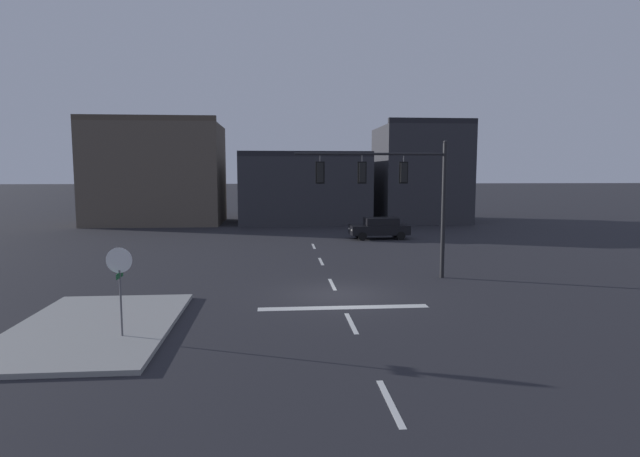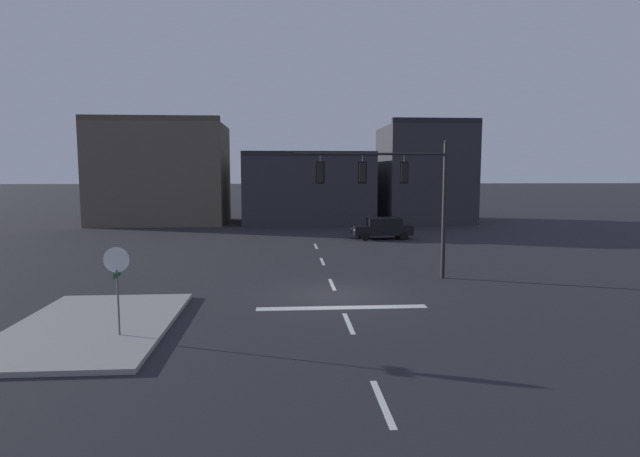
% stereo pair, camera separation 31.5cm
% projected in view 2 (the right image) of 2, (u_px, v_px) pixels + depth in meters
% --- Properties ---
extents(ground_plane, '(400.00, 400.00, 0.00)m').
position_uv_depth(ground_plane, '(337.00, 295.00, 21.23)').
color(ground_plane, '#232328').
extents(sidewalk_near_corner, '(5.00, 8.00, 0.15)m').
position_uv_depth(sidewalk_near_corner, '(92.00, 326.00, 16.68)').
color(sidewalk_near_corner, gray).
rests_on(sidewalk_near_corner, ground).
extents(stop_bar_paint, '(6.40, 0.50, 0.01)m').
position_uv_depth(stop_bar_paint, '(342.00, 308.00, 19.25)').
color(stop_bar_paint, silver).
rests_on(stop_bar_paint, ground).
extents(lane_centreline, '(0.16, 26.40, 0.01)m').
position_uv_depth(lane_centreline, '(332.00, 284.00, 23.22)').
color(lane_centreline, silver).
rests_on(lane_centreline, ground).
extents(signal_mast_near_side, '(7.14, 0.40, 6.53)m').
position_uv_depth(signal_mast_near_side, '(396.00, 185.00, 24.03)').
color(signal_mast_near_side, black).
rests_on(signal_mast_near_side, ground).
extents(stop_sign, '(0.76, 0.64, 2.83)m').
position_uv_depth(stop_sign, '(117.00, 270.00, 15.37)').
color(stop_sign, '#56565B').
rests_on(stop_sign, ground).
extents(car_lot_nearside, '(4.51, 2.03, 1.61)m').
position_uv_depth(car_lot_nearside, '(383.00, 228.00, 38.81)').
color(car_lot_nearside, black).
rests_on(car_lot_nearside, ground).
extents(building_row, '(36.74, 13.20, 10.09)m').
position_uv_depth(building_row, '(286.00, 180.00, 52.30)').
color(building_row, brown).
rests_on(building_row, ground).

